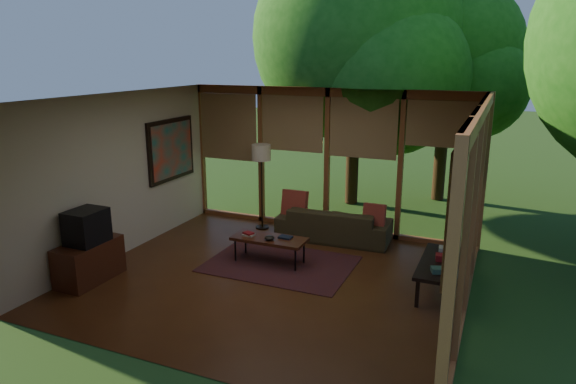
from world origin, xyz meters
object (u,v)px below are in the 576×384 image
at_px(sofa, 334,224).
at_px(side_console, 442,265).
at_px(television, 87,227).
at_px(coffee_table, 269,240).
at_px(floor_lamp, 261,157).
at_px(media_cabinet, 89,261).

relative_size(sofa, side_console, 1.45).
distance_m(television, side_console, 5.15).
relative_size(television, coffee_table, 0.46).
relative_size(coffee_table, side_console, 0.86).
bearing_deg(television, side_console, 18.94).
bearing_deg(side_console, sofa, 145.11).
distance_m(sofa, side_console, 2.54).
relative_size(sofa, floor_lamp, 1.23).
bearing_deg(floor_lamp, television, -112.08).
distance_m(sofa, coffee_table, 1.56).
bearing_deg(side_console, media_cabinet, -161.13).
distance_m(television, coffee_table, 2.77).
relative_size(floor_lamp, side_console, 1.18).
bearing_deg(coffee_table, floor_lamp, 119.86).
bearing_deg(television, sofa, 48.32).
xyz_separation_m(floor_lamp, side_console, (3.56, -1.52, -1.00)).
relative_size(media_cabinet, coffee_table, 0.83).
bearing_deg(television, floor_lamp, 67.92).
distance_m(floor_lamp, coffee_table, 2.00).
bearing_deg(sofa, media_cabinet, 45.32).
xyz_separation_m(media_cabinet, floor_lamp, (1.31, 3.18, 1.11)).
bearing_deg(television, coffee_table, 38.02).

